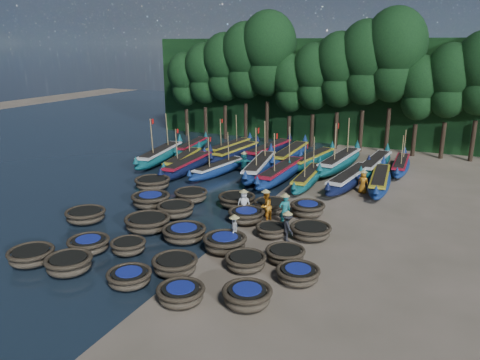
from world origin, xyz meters
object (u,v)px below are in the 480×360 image
at_px(coracle_24, 308,209).
at_px(long_boat_5, 281,173).
at_px(long_boat_1, 183,160).
at_px(fisherman_2, 266,205).
at_px(coracle_4, 247,296).
at_px(coracle_8, 246,261).
at_px(coracle_19, 311,231).
at_px(long_boat_7, 350,179).
at_px(long_boat_8, 380,181).
at_px(coracle_13, 225,243).
at_px(long_boat_0, 160,155).
at_px(coracle_5, 89,244).
at_px(long_boat_11, 236,152).
at_px(fisherman_0, 244,203).
at_px(coracle_7, 175,265).
at_px(coracle_22, 237,200).
at_px(coracle_14, 285,254).
at_px(fisherman_6, 363,181).
at_px(fisherman_4, 234,229).
at_px(long_boat_10, 229,148).
at_px(coracle_3, 181,294).
at_px(coracle_11, 148,223).
at_px(coracle_6, 128,246).
at_px(coracle_17, 246,216).
at_px(long_boat_6, 308,178).
at_px(coracle_20, 153,183).
at_px(long_boat_9, 192,147).
at_px(coracle_18, 272,230).
at_px(long_boat_2, 188,165).
at_px(fisherman_1, 285,209).
at_px(long_boat_12, 268,151).
at_px(coracle_0, 31,256).
at_px(long_boat_15, 340,162).
at_px(coracle_10, 86,215).
at_px(long_boat_4, 259,167).
at_px(coracle_21, 191,195).
at_px(coracle_12, 184,233).
at_px(coracle_15, 151,200).
at_px(long_boat_13, 290,154).
at_px(coracle_9, 298,274).
at_px(coracle_16, 176,210).
at_px(long_boat_3, 219,168).
at_px(long_boat_14, 312,159).

relative_size(coracle_24, long_boat_5, 0.27).
distance_m(long_boat_1, long_boat_5, 8.54).
bearing_deg(fisherman_2, coracle_4, 26.64).
relative_size(coracle_8, coracle_19, 0.92).
xyz_separation_m(long_boat_7, long_boat_8, (1.93, 0.45, -0.02)).
bearing_deg(coracle_13, long_boat_0, 133.32).
relative_size(coracle_5, long_boat_0, 0.24).
height_order(coracle_13, long_boat_0, long_boat_0).
xyz_separation_m(long_boat_11, fisherman_0, (6.36, -12.57, 0.30)).
distance_m(coracle_7, coracle_22, 8.96).
relative_size(coracle_14, fisherman_6, 1.20).
xyz_separation_m(coracle_13, fisherman_4, (0.07, 0.90, 0.36)).
xyz_separation_m(coracle_8, long_boat_10, (-10.46, 19.84, 0.15)).
relative_size(coracle_3, coracle_11, 0.89).
distance_m(coracle_6, coracle_17, 6.85).
bearing_deg(coracle_7, long_boat_6, 84.83).
distance_m(coracle_6, long_boat_11, 19.65).
relative_size(coracle_20, long_boat_11, 0.30).
xyz_separation_m(coracle_6, long_boat_1, (-6.17, 15.09, 0.14)).
relative_size(long_boat_0, long_boat_9, 1.24).
relative_size(long_boat_0, long_boat_7, 1.07).
xyz_separation_m(coracle_18, long_boat_1, (-11.57, 10.40, 0.17)).
distance_m(long_boat_2, fisherman_1, 12.77).
height_order(coracle_20, long_boat_9, long_boat_9).
distance_m(coracle_4, long_boat_12, 24.09).
relative_size(coracle_0, long_boat_15, 0.24).
relative_size(coracle_10, long_boat_12, 0.29).
relative_size(coracle_7, long_boat_1, 0.31).
xyz_separation_m(coracle_8, coracle_22, (-3.82, 7.26, 0.05)).
bearing_deg(long_boat_12, long_boat_7, -28.00).
xyz_separation_m(long_boat_5, long_boat_6, (2.08, -0.28, -0.08)).
height_order(coracle_20, long_boat_4, long_boat_4).
relative_size(coracle_4, coracle_13, 0.90).
height_order(long_boat_2, fisherman_2, fisherman_2).
distance_m(coracle_21, long_boat_5, 7.69).
bearing_deg(coracle_12, long_boat_6, 76.72).
height_order(coracle_15, long_boat_13, long_boat_13).
xyz_separation_m(coracle_9, coracle_16, (-8.68, 4.38, 0.07)).
height_order(coracle_11, long_boat_7, long_boat_7).
height_order(coracle_9, long_boat_11, long_boat_11).
bearing_deg(long_boat_10, long_boat_3, -63.48).
relative_size(coracle_4, coracle_22, 0.93).
xyz_separation_m(long_boat_14, fisherman_1, (2.29, -13.25, 0.44)).
bearing_deg(coracle_11, long_boat_13, 83.71).
bearing_deg(long_boat_3, fisherman_2, -38.79).
bearing_deg(coracle_16, coracle_7, -58.04).
distance_m(long_boat_11, fisherman_1, 15.85).
xyz_separation_m(coracle_16, long_boat_7, (7.78, 10.04, 0.12)).
xyz_separation_m(long_boat_3, fisherman_4, (6.49, -11.08, 0.33)).
relative_size(coracle_0, coracle_10, 0.87).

